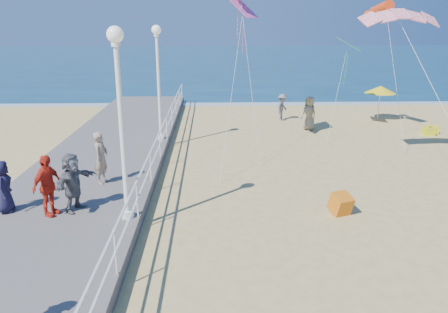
{
  "coord_description": "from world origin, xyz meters",
  "views": [
    {
      "loc": [
        -2.93,
        -11.65,
        5.76
      ],
      "look_at": [
        -2.5,
        2.0,
        1.6
      ],
      "focal_mm": 35.0,
      "sensor_mm": 36.0,
      "label": 1
    }
  ],
  "objects_px": {
    "lamp_post_mid": "(120,106)",
    "spectator_4": "(3,187)",
    "beach_walker_a": "(282,107)",
    "box_kite": "(341,206)",
    "beach_chair_right": "(432,130)",
    "spectator_6": "(101,158)",
    "beach_walker_c": "(309,113)",
    "spectator_5": "(73,182)",
    "lamp_post_far": "(158,71)",
    "beach_umbrella": "(381,90)",
    "spectator_3": "(47,186)",
    "beach_chair_left": "(428,131)"
  },
  "relations": [
    {
      "from": "lamp_post_mid",
      "to": "spectator_4",
      "type": "distance_m",
      "value": 4.46
    },
    {
      "from": "beach_walker_a",
      "to": "box_kite",
      "type": "bearing_deg",
      "value": -148.79
    },
    {
      "from": "beach_walker_a",
      "to": "beach_chair_right",
      "type": "height_order",
      "value": "beach_walker_a"
    },
    {
      "from": "spectator_6",
      "to": "spectator_4",
      "type": "bearing_deg",
      "value": 149.22
    },
    {
      "from": "beach_walker_c",
      "to": "lamp_post_mid",
      "type": "bearing_deg",
      "value": -70.1
    },
    {
      "from": "beach_walker_c",
      "to": "spectator_5",
      "type": "bearing_deg",
      "value": -76.52
    },
    {
      "from": "lamp_post_far",
      "to": "beach_umbrella",
      "type": "xyz_separation_m",
      "value": [
        12.82,
        5.7,
        -1.75
      ]
    },
    {
      "from": "lamp_post_mid",
      "to": "beach_walker_c",
      "type": "height_order",
      "value": "lamp_post_mid"
    },
    {
      "from": "spectator_3",
      "to": "lamp_post_far",
      "type": "bearing_deg",
      "value": 8.47
    },
    {
      "from": "lamp_post_far",
      "to": "beach_chair_right",
      "type": "distance_m",
      "value": 15.12
    },
    {
      "from": "spectator_5",
      "to": "box_kite",
      "type": "height_order",
      "value": "spectator_5"
    },
    {
      "from": "lamp_post_mid",
      "to": "spectator_3",
      "type": "relative_size",
      "value": 2.92
    },
    {
      "from": "lamp_post_mid",
      "to": "beach_chair_right",
      "type": "distance_m",
      "value": 18.72
    },
    {
      "from": "beach_chair_right",
      "to": "spectator_3",
      "type": "bearing_deg",
      "value": -146.71
    },
    {
      "from": "spectator_6",
      "to": "beach_chair_right",
      "type": "height_order",
      "value": "spectator_6"
    },
    {
      "from": "beach_walker_a",
      "to": "beach_chair_right",
      "type": "bearing_deg",
      "value": -82.47
    },
    {
      "from": "spectator_5",
      "to": "beach_chair_left",
      "type": "bearing_deg",
      "value": -34.07
    },
    {
      "from": "beach_walker_c",
      "to": "beach_chair_right",
      "type": "bearing_deg",
      "value": 44.13
    },
    {
      "from": "lamp_post_far",
      "to": "spectator_5",
      "type": "distance_m",
      "value": 8.93
    },
    {
      "from": "beach_chair_right",
      "to": "beach_walker_a",
      "type": "bearing_deg",
      "value": 154.78
    },
    {
      "from": "beach_walker_c",
      "to": "beach_chair_right",
      "type": "relative_size",
      "value": 3.47
    },
    {
      "from": "spectator_4",
      "to": "beach_walker_a",
      "type": "height_order",
      "value": "spectator_4"
    },
    {
      "from": "lamp_post_mid",
      "to": "beach_walker_a",
      "type": "bearing_deg",
      "value": 65.3
    },
    {
      "from": "beach_chair_right",
      "to": "spectator_6",
      "type": "bearing_deg",
      "value": -152.27
    },
    {
      "from": "beach_chair_left",
      "to": "beach_chair_right",
      "type": "bearing_deg",
      "value": 46.42
    },
    {
      "from": "beach_walker_c",
      "to": "beach_umbrella",
      "type": "distance_m",
      "value": 5.51
    },
    {
      "from": "spectator_3",
      "to": "spectator_6",
      "type": "height_order",
      "value": "spectator_6"
    },
    {
      "from": "beach_walker_a",
      "to": "beach_umbrella",
      "type": "height_order",
      "value": "beach_umbrella"
    },
    {
      "from": "beach_walker_c",
      "to": "spectator_6",
      "type": "bearing_deg",
      "value": -82.04
    },
    {
      "from": "lamp_post_mid",
      "to": "spectator_6",
      "type": "height_order",
      "value": "lamp_post_mid"
    },
    {
      "from": "spectator_6",
      "to": "beach_walker_a",
      "type": "bearing_deg",
      "value": -21.34
    },
    {
      "from": "lamp_post_mid",
      "to": "lamp_post_far",
      "type": "distance_m",
      "value": 9.0
    },
    {
      "from": "spectator_3",
      "to": "box_kite",
      "type": "relative_size",
      "value": 3.04
    },
    {
      "from": "spectator_6",
      "to": "spectator_5",
      "type": "bearing_deg",
      "value": -173.67
    },
    {
      "from": "lamp_post_far",
      "to": "spectator_5",
      "type": "xyz_separation_m",
      "value": [
        -1.66,
        -8.44,
        -2.37
      ]
    },
    {
      "from": "spectator_4",
      "to": "beach_walker_c",
      "type": "height_order",
      "value": "spectator_4"
    },
    {
      "from": "spectator_3",
      "to": "beach_walker_a",
      "type": "height_order",
      "value": "spectator_3"
    },
    {
      "from": "beach_walker_a",
      "to": "beach_chair_right",
      "type": "relative_size",
      "value": 3.0
    },
    {
      "from": "spectator_3",
      "to": "beach_umbrella",
      "type": "relative_size",
      "value": 0.85
    },
    {
      "from": "spectator_3",
      "to": "beach_chair_right",
      "type": "distance_m",
      "value": 20.16
    },
    {
      "from": "lamp_post_mid",
      "to": "spectator_5",
      "type": "relative_size",
      "value": 2.99
    },
    {
      "from": "lamp_post_mid",
      "to": "spectator_6",
      "type": "relative_size",
      "value": 2.9
    },
    {
      "from": "spectator_6",
      "to": "box_kite",
      "type": "height_order",
      "value": "spectator_6"
    },
    {
      "from": "spectator_6",
      "to": "box_kite",
      "type": "xyz_separation_m",
      "value": [
        7.85,
        -2.05,
        -1.02
      ]
    },
    {
      "from": "spectator_6",
      "to": "box_kite",
      "type": "distance_m",
      "value": 8.18
    },
    {
      "from": "lamp_post_mid",
      "to": "spectator_3",
      "type": "distance_m",
      "value": 3.28
    },
    {
      "from": "lamp_post_far",
      "to": "beach_umbrella",
      "type": "bearing_deg",
      "value": 23.96
    },
    {
      "from": "beach_umbrella",
      "to": "spectator_4",
      "type": "bearing_deg",
      "value": -139.33
    },
    {
      "from": "spectator_4",
      "to": "beach_walker_c",
      "type": "relative_size",
      "value": 0.83
    },
    {
      "from": "box_kite",
      "to": "spectator_6",
      "type": "bearing_deg",
      "value": 144.53
    }
  ]
}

